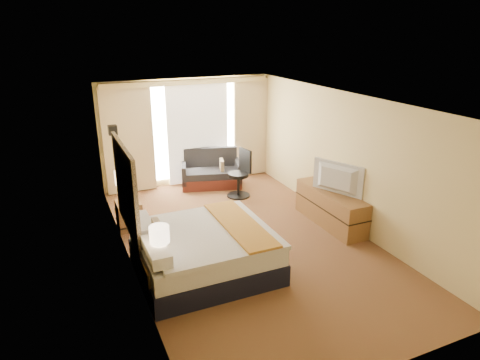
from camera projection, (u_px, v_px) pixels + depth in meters
name	position (u px, v px, depth m)	size (l,w,h in m)	color
floor	(247.00, 241.00, 7.91)	(4.20, 7.00, 0.02)	#551A18
ceiling	(248.00, 100.00, 7.03)	(4.20, 7.00, 0.02)	silver
wall_back	(187.00, 132.00, 10.48)	(4.20, 0.02, 2.60)	beige
wall_front	(388.00, 275.00, 4.46)	(4.20, 0.02, 2.60)	beige
wall_left	(125.00, 193.00, 6.67)	(0.02, 7.00, 2.60)	beige
wall_right	(346.00, 160.00, 8.27)	(0.02, 7.00, 2.60)	beige
headboard	(126.00, 189.00, 6.86)	(0.06, 1.85, 1.50)	black
nightstand_left	(161.00, 280.00, 6.20)	(0.45, 0.52, 0.55)	brown
nightstand_right	(129.00, 215.00, 8.35)	(0.45, 0.52, 0.55)	brown
media_dresser	(330.00, 208.00, 8.49)	(0.50, 1.80, 0.70)	brown
window	(197.00, 130.00, 10.54)	(2.30, 0.02, 2.30)	white
curtains	(188.00, 129.00, 10.34)	(4.12, 0.19, 2.56)	beige
bed	(204.00, 251.00, 6.82)	(2.08, 1.90, 1.01)	black
loveseat	(211.00, 174.00, 10.59)	(1.60, 1.14, 0.90)	#5E241A
floor_lamp	(115.00, 151.00, 8.79)	(0.24, 0.24, 1.86)	black
desk_chair	(240.00, 176.00, 9.87)	(0.54, 0.54, 1.11)	black
lamp_left	(159.00, 235.00, 5.95)	(0.28, 0.28, 0.59)	black
lamp_right	(123.00, 178.00, 8.06)	(0.31, 0.31, 0.65)	black
tissue_box	(163.00, 262.00, 6.07)	(0.11, 0.11, 0.10)	#89B5D4
telephone	(128.00, 199.00, 8.29)	(0.19, 0.15, 0.07)	black
television	(335.00, 179.00, 8.13)	(1.07, 0.14, 0.61)	black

